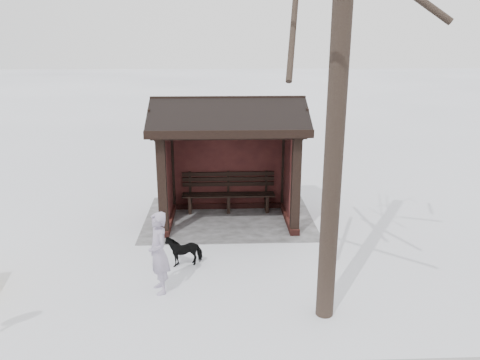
# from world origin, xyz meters

# --- Properties ---
(ground) EXTENTS (120.00, 120.00, 0.00)m
(ground) POSITION_xyz_m (0.00, 0.00, 0.00)
(ground) COLOR white
(ground) RESTS_ON ground
(trampled_patch) EXTENTS (4.20, 3.20, 0.02)m
(trampled_patch) POSITION_xyz_m (0.00, -0.20, 0.01)
(trampled_patch) COLOR #939399
(trampled_patch) RESTS_ON ground
(bus_shelter) EXTENTS (3.60, 2.40, 3.09)m
(bus_shelter) POSITION_xyz_m (0.00, -0.16, 2.17)
(bus_shelter) COLOR #3B1815
(bus_shelter) RESTS_ON ground
(pedestrian) EXTENTS (0.54, 0.65, 1.51)m
(pedestrian) POSITION_xyz_m (1.30, 3.35, 0.75)
(pedestrian) COLOR #A095AE
(pedestrian) RESTS_ON ground
(dog) EXTENTS (0.78, 0.51, 0.60)m
(dog) POSITION_xyz_m (0.95, 2.28, 0.30)
(dog) COLOR black
(dog) RESTS_ON ground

